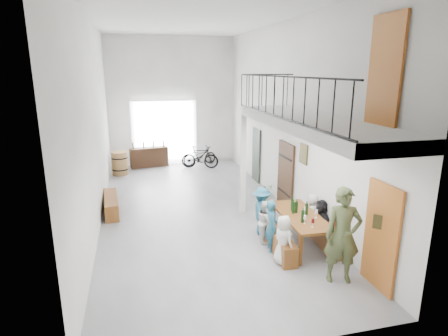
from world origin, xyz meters
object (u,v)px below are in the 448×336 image
object	(u,v)px
serving_counter	(149,157)
bicycle_near	(200,156)
bench_inner	(276,239)
oak_barrel	(120,163)
tasting_table	(300,218)
host_standing	(343,236)
side_bench	(111,204)

from	to	relation	value
serving_counter	bicycle_near	size ratio (longest dim) A/B	1.03
serving_counter	bicycle_near	xyz separation A→B (m)	(2.19, -0.21, -0.01)
bench_inner	oak_barrel	size ratio (longest dim) A/B	2.18
tasting_table	bicycle_near	distance (m)	8.41
tasting_table	serving_counter	world-z (taller)	serving_counter
tasting_table	serving_counter	xyz separation A→B (m)	(-3.13, 8.56, -0.28)
host_standing	bicycle_near	world-z (taller)	host_standing
host_standing	tasting_table	bearing A→B (deg)	110.33
serving_counter	bicycle_near	world-z (taller)	serving_counter
side_bench	host_standing	xyz separation A→B (m)	(4.62, -4.95, 0.73)
serving_counter	host_standing	world-z (taller)	host_standing
side_bench	host_standing	world-z (taller)	host_standing
tasting_table	oak_barrel	xyz separation A→B (m)	(-4.33, 7.53, -0.24)
tasting_table	bicycle_near	bearing A→B (deg)	98.46
serving_counter	bicycle_near	distance (m)	2.20
side_bench	serving_counter	size ratio (longest dim) A/B	1.08
side_bench	bench_inner	bearing A→B (deg)	-40.55
tasting_table	host_standing	distance (m)	1.64
serving_counter	oak_barrel	bearing A→B (deg)	-148.11
bench_inner	side_bench	bearing A→B (deg)	142.54
host_standing	bench_inner	bearing A→B (deg)	130.08
tasting_table	serving_counter	distance (m)	9.12
oak_barrel	bicycle_near	distance (m)	3.49
bench_inner	serving_counter	bearing A→B (deg)	109.53
bench_inner	host_standing	xyz separation A→B (m)	(0.73, -1.62, 0.74)
bench_inner	side_bench	size ratio (longest dim) A/B	1.18
side_bench	bicycle_near	world-z (taller)	bicycle_near
bench_inner	serving_counter	xyz separation A→B (m)	(-2.53, 8.56, 0.19)
host_standing	oak_barrel	bearing A→B (deg)	131.76
host_standing	bicycle_near	xyz separation A→B (m)	(-1.06, 9.97, -0.57)
bench_inner	oak_barrel	distance (m)	8.40
tasting_table	host_standing	world-z (taller)	host_standing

